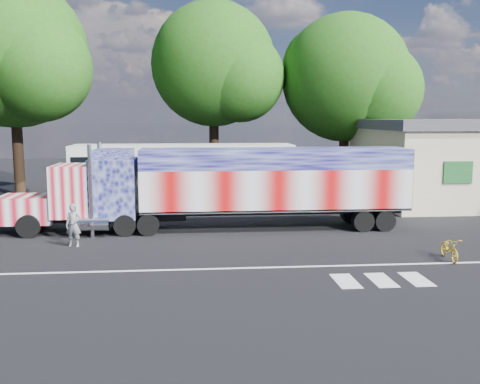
{
  "coord_description": "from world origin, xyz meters",
  "views": [
    {
      "loc": [
        -2.14,
        -21.37,
        5.34
      ],
      "look_at": [
        0.0,
        3.0,
        1.9
      ],
      "focal_mm": 40.0,
      "sensor_mm": 36.0,
      "label": 1
    }
  ],
  "objects": [
    {
      "name": "tree_nw_a",
      "position": [
        -13.72,
        15.72,
        9.45
      ],
      "size": [
        10.29,
        9.8,
        14.41
      ],
      "color": "black",
      "rests_on": "ground"
    },
    {
      "name": "ground",
      "position": [
        0.0,
        0.0,
        0.0
      ],
      "size": [
        100.0,
        100.0,
        0.0
      ],
      "primitive_type": "plane",
      "color": "black"
    },
    {
      "name": "lane_markings",
      "position": [
        1.71,
        -3.77,
        0.01
      ],
      "size": [
        30.0,
        2.67,
        0.01
      ],
      "color": "silver",
      "rests_on": "ground"
    },
    {
      "name": "tree_n_mid",
      "position": [
        -0.44,
        18.17,
        9.08
      ],
      "size": [
        9.45,
        9.0,
        13.64
      ],
      "color": "black",
      "rests_on": "ground"
    },
    {
      "name": "bicycle",
      "position": [
        7.45,
        -2.51,
        0.43
      ],
      "size": [
        0.72,
        1.68,
        0.86
      ],
      "primitive_type": "imported",
      "rotation": [
        0.0,
        0.0,
        -0.09
      ],
      "color": "gold",
      "rests_on": "ground"
    },
    {
      "name": "coach_bus",
      "position": [
        -2.7,
        10.17,
        1.94
      ],
      "size": [
        12.86,
        2.99,
        3.74
      ],
      "color": "white",
      "rests_on": "ground"
    },
    {
      "name": "tree_ne_a",
      "position": [
        9.02,
        16.92,
        8.08
      ],
      "size": [
        9.64,
        9.18,
        12.72
      ],
      "color": "black",
      "rests_on": "ground"
    },
    {
      "name": "woman",
      "position": [
        -7.12,
        0.87,
        0.89
      ],
      "size": [
        0.71,
        0.53,
        1.79
      ],
      "primitive_type": "imported",
      "rotation": [
        0.0,
        0.0,
        -0.16
      ],
      "color": "slate",
      "rests_on": "ground"
    },
    {
      "name": "semi_truck",
      "position": [
        -0.68,
        3.73,
        2.14
      ],
      "size": [
        19.47,
        3.08,
        4.15
      ],
      "color": "black",
      "rests_on": "ground"
    }
  ]
}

